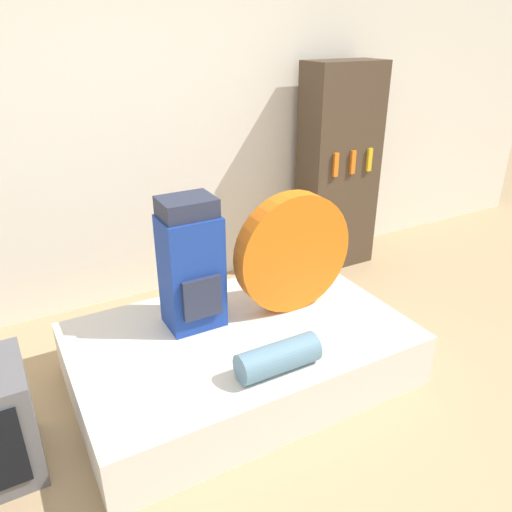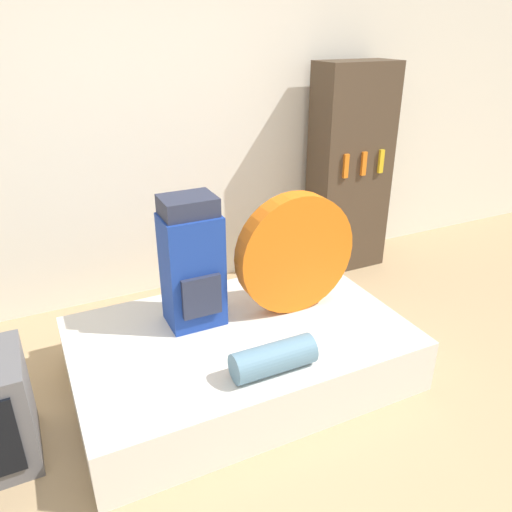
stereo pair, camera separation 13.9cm
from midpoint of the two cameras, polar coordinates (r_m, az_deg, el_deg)
ground_plane at (r=2.62m, az=8.75°, el=-22.73°), size 16.00×16.00×0.00m
wall_back at (r=3.73m, az=-8.73°, el=15.01°), size 8.00×0.05×2.60m
bed at (r=3.00m, az=-0.48°, el=-11.03°), size 1.89×1.20×0.32m
backpack at (r=2.83m, az=-5.92°, el=-0.93°), size 0.32×0.29×0.77m
tent_bag at (r=2.97m, az=5.82°, el=0.30°), size 0.74×0.12×0.74m
sleeping_roll at (r=2.56m, az=3.60°, el=-11.61°), size 0.44×0.16×0.16m
bookshelf at (r=4.22m, az=11.59°, el=9.58°), size 0.63×0.35×1.68m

